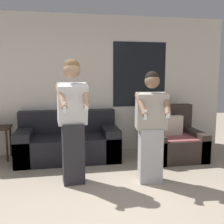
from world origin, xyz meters
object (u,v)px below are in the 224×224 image
object	(u,v)px
armchair	(172,141)
person_right	(151,128)
couch	(68,143)
person_left	(73,121)

from	to	relation	value
armchair	person_right	bearing A→B (deg)	-127.30
couch	person_right	distance (m)	1.79
armchair	person_left	xyz separation A→B (m)	(-1.89, -0.90, 0.61)
armchair	person_right	size ratio (longest dim) A/B	0.62
person_left	person_right	xyz separation A→B (m)	(1.10, -0.14, -0.11)
couch	person_left	size ratio (longest dim) A/B	1.03
person_left	person_right	distance (m)	1.11
couch	person_left	world-z (taller)	person_left
person_left	person_right	bearing A→B (deg)	-7.34
couch	person_right	xyz separation A→B (m)	(1.15, -1.28, 0.50)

